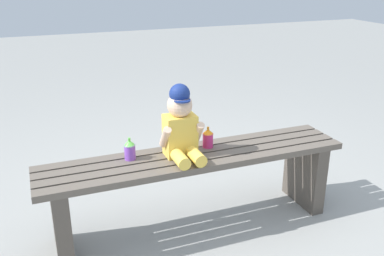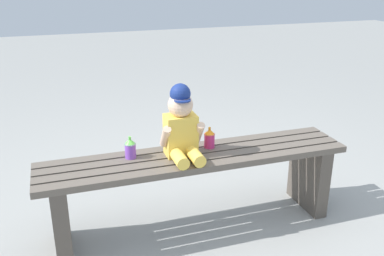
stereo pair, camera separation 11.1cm
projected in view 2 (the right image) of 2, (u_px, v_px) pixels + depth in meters
name	position (u px, v px, depth m)	size (l,w,h in m)	color
ground_plane	(196.00, 225.00, 2.55)	(16.00, 16.00, 0.00)	#999993
park_bench	(196.00, 178.00, 2.43)	(1.74, 0.34, 0.46)	#60564C
child_figure	(182.00, 125.00, 2.31)	(0.23, 0.27, 0.40)	#F2C64C
sippy_cup_left	(130.00, 148.00, 2.32)	(0.06, 0.06, 0.12)	#8C4CCC
sippy_cup_right	(209.00, 138.00, 2.45)	(0.06, 0.06, 0.12)	#E5337F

